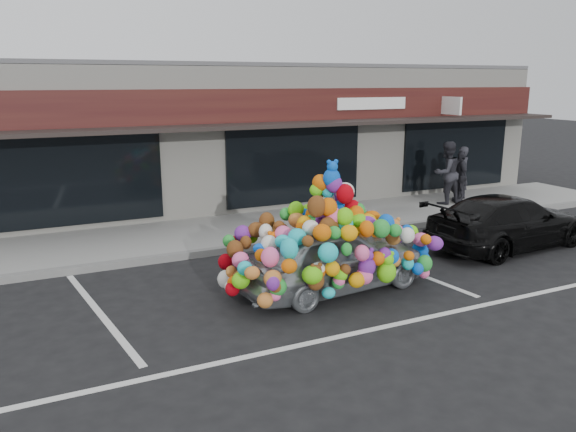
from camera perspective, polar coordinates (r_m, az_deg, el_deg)
name	(u,v)px	position (r m, az deg, el deg)	size (l,w,h in m)	color
ground	(277,288)	(10.69, -1.08, -7.32)	(90.00, 90.00, 0.00)	black
shop_building	(167,135)	(18.10, -12.21, 8.05)	(24.00, 7.20, 4.31)	silver
sidewalk	(212,233)	(14.24, -7.68, -1.77)	(26.00, 3.00, 0.15)	gray
kerb	(233,249)	(12.87, -5.64, -3.38)	(26.00, 0.18, 0.16)	slate
parking_stripe_left	(100,313)	(10.11, -18.59, -9.32)	(0.12, 4.40, 0.01)	silver
parking_stripe_mid	(394,265)	(12.19, 10.67, -4.88)	(0.12, 4.40, 0.01)	silver
parking_stripe_right	(570,236)	(15.87, 26.73, -1.79)	(0.12, 4.40, 0.01)	silver
lane_line	(442,314)	(9.89, 15.39, -9.59)	(14.00, 0.12, 0.01)	silver
toy_car	(332,249)	(10.41, 4.46, -3.39)	(2.72, 4.14, 2.31)	silver
black_sedan	(509,222)	(14.01, 21.49, -0.55)	(4.29, 1.74, 1.25)	black
pedestrian_a	(461,173)	(18.53, 17.16, 4.21)	(0.61, 0.40, 1.67)	black
pedestrian_b	(446,173)	(17.68, 15.79, 4.24)	(0.92, 0.72, 1.90)	black
pedestrian_c	(460,176)	(18.23, 17.09, 3.86)	(0.38, 0.91, 1.55)	black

